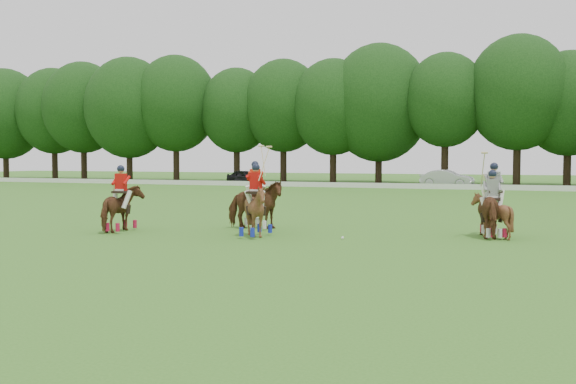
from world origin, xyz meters
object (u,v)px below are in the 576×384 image
(car_mid, at_px, (447,178))
(polo_stripe_a, at_px, (493,210))
(car_left, at_px, (245,177))
(polo_stripe_b, at_px, (492,214))
(polo_red_b, at_px, (255,204))
(polo_red_c, at_px, (256,210))
(polo_red_a, at_px, (121,208))
(polo_ball, at_px, (343,238))

(car_mid, xyz_separation_m, polo_stripe_a, (6.25, -37.08, 0.12))
(car_left, bearing_deg, polo_stripe_b, -125.85)
(polo_red_b, bearing_deg, polo_red_c, -65.11)
(polo_stripe_a, bearing_deg, polo_stripe_b, -99.94)
(polo_red_a, bearing_deg, polo_red_c, 3.93)
(polo_red_b, bearing_deg, polo_stripe_b, 2.86)
(polo_stripe_a, bearing_deg, car_left, 125.25)
(polo_red_a, xyz_separation_m, polo_ball, (7.76, 0.79, -0.79))
(polo_red_a, relative_size, polo_ball, 25.65)
(polo_red_c, distance_m, polo_stripe_b, 7.57)
(polo_stripe_a, relative_size, polo_ball, 26.74)
(polo_red_c, xyz_separation_m, polo_ball, (2.79, 0.45, -0.82))
(polo_stripe_a, xyz_separation_m, polo_ball, (-4.39, -2.25, -0.84))
(polo_stripe_b, relative_size, polo_ball, 30.18)
(car_left, relative_size, polo_stripe_b, 1.51)
(polo_red_a, bearing_deg, polo_stripe_b, 13.20)
(polo_stripe_a, distance_m, polo_stripe_b, 0.23)
(car_left, bearing_deg, polo_red_b, -135.32)
(polo_stripe_b, height_order, polo_ball, polo_stripe_b)
(polo_stripe_b, bearing_deg, car_left, 125.08)
(car_left, relative_size, polo_ball, 45.58)
(car_left, bearing_deg, polo_stripe_a, -125.67)
(polo_red_b, relative_size, polo_red_c, 1.03)
(polo_red_a, relative_size, polo_stripe_a, 0.96)
(car_left, height_order, car_mid, car_mid)
(polo_red_b, bearing_deg, polo_red_a, -148.66)
(polo_red_c, height_order, polo_stripe_a, polo_red_c)
(polo_ball, bearing_deg, car_mid, 92.70)
(polo_stripe_b, bearing_deg, polo_stripe_a, 80.06)
(car_mid, relative_size, polo_red_b, 1.55)
(polo_stripe_a, bearing_deg, polo_red_c, -159.43)
(polo_red_c, relative_size, polo_stripe_b, 1.07)
(polo_stripe_b, bearing_deg, polo_red_a, -166.80)
(car_mid, bearing_deg, polo_stripe_a, -164.27)
(car_mid, bearing_deg, polo_ball, -171.13)
(car_left, distance_m, polo_stripe_a, 45.41)
(polo_red_b, relative_size, polo_ball, 33.21)
(car_mid, xyz_separation_m, polo_stripe_b, (6.21, -37.28, 0.00))
(polo_red_c, relative_size, polo_ball, 32.38)
(polo_red_b, bearing_deg, car_left, 115.61)
(polo_red_a, bearing_deg, car_mid, 81.63)
(car_mid, xyz_separation_m, polo_red_b, (-1.90, -37.68, 0.13))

